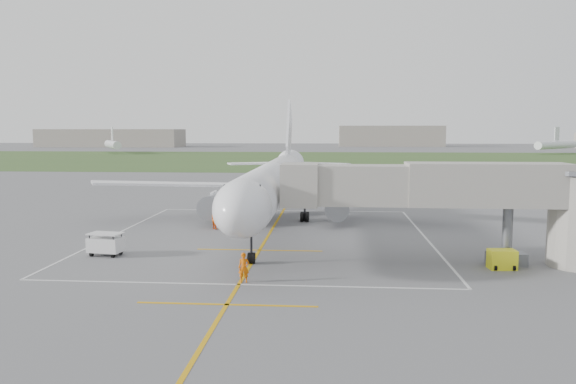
# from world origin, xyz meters

# --- Properties ---
(ground) EXTENTS (700.00, 700.00, 0.00)m
(ground) POSITION_xyz_m (0.00, 0.00, 0.00)
(ground) COLOR #5C5C5F
(ground) RESTS_ON ground
(grass_strip) EXTENTS (700.00, 120.00, 0.02)m
(grass_strip) POSITION_xyz_m (0.00, 130.00, 0.01)
(grass_strip) COLOR #375425
(grass_strip) RESTS_ON ground
(apron_markings) EXTENTS (28.20, 60.00, 0.01)m
(apron_markings) POSITION_xyz_m (0.00, -5.82, 0.01)
(apron_markings) COLOR #D1960C
(apron_markings) RESTS_ON ground
(airliner) EXTENTS (38.93, 46.75, 13.52)m
(airliner) POSITION_xyz_m (-0.00, 0.75, 4.39)
(airliner) COLOR white
(airliner) RESTS_ON ground
(jet_bridge) EXTENTS (23.40, 5.00, 7.20)m
(jet_bridge) POSITION_xyz_m (15.72, -13.50, 4.74)
(jet_bridge) COLOR gray
(jet_bridge) RESTS_ON ground
(gpu_unit) EXTENTS (1.86, 1.38, 1.34)m
(gpu_unit) POSITION_xyz_m (17.35, -14.73, 0.66)
(gpu_unit) COLOR yellow
(gpu_unit) RESTS_ON ground
(baggage_cart) EXTENTS (2.69, 1.87, 1.73)m
(baggage_cart) POSITION_xyz_m (-11.37, -12.78, 0.89)
(baggage_cart) COLOR silver
(baggage_cart) RESTS_ON ground
(ramp_worker_nose) EXTENTS (0.72, 0.51, 1.88)m
(ramp_worker_nose) POSITION_xyz_m (0.24, -19.46, 0.94)
(ramp_worker_nose) COLOR #D65B06
(ramp_worker_nose) RESTS_ON ground
(ramp_worker_wing) EXTENTS (1.17, 1.17, 1.92)m
(ramp_worker_wing) POSITION_xyz_m (-5.45, -0.83, 0.96)
(ramp_worker_wing) COLOR #F85A07
(ramp_worker_wing) RESTS_ON ground
(distant_hangars) EXTENTS (345.00, 49.00, 12.00)m
(distant_hangars) POSITION_xyz_m (-16.15, 265.19, 5.17)
(distant_hangars) COLOR gray
(distant_hangars) RESTS_ON ground
(distant_aircraft) EXTENTS (203.07, 36.02, 8.85)m
(distant_aircraft) POSITION_xyz_m (5.74, 178.01, 3.59)
(distant_aircraft) COLOR white
(distant_aircraft) RESTS_ON ground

